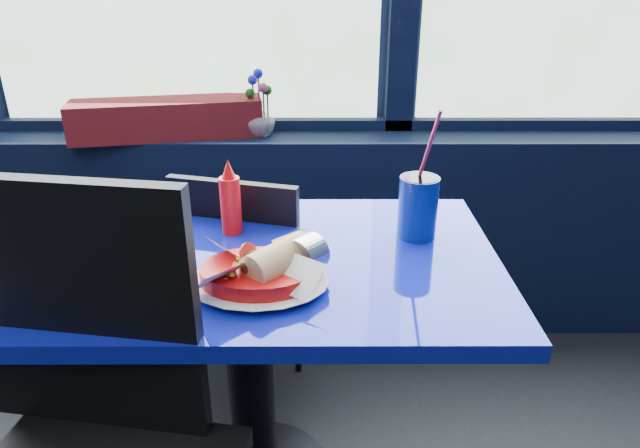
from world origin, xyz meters
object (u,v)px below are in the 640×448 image
at_px(near_table, 247,320).
at_px(soda_cup, 418,206).
at_px(flower_vase, 259,116).
at_px(food_basket, 262,272).
at_px(chair_near_back, 234,281).
at_px(chair_near_front, 84,441).
at_px(ketchup_bottle, 230,201).
at_px(planter_box, 167,118).

bearing_deg(near_table, soda_cup, 14.24).
xyz_separation_m(flower_vase, food_basket, (0.09, -0.99, -0.09)).
bearing_deg(chair_near_back, food_basket, 121.91).
height_order(near_table, food_basket, food_basket).
xyz_separation_m(chair_near_front, ketchup_bottle, (0.20, 0.56, 0.23)).
distance_m(chair_near_front, food_basket, 0.45).
relative_size(planter_box, food_basket, 2.05).
xyz_separation_m(near_table, flower_vase, (-0.04, 0.85, 0.30)).
bearing_deg(near_table, flower_vase, 92.43).
xyz_separation_m(chair_near_back, food_basket, (0.14, -0.46, 0.29)).
xyz_separation_m(planter_box, ketchup_bottle, (0.33, -0.71, -0.03)).
relative_size(near_table, ketchup_bottle, 6.16).
bearing_deg(near_table, chair_near_front, -119.27).
relative_size(near_table, planter_box, 1.78).
height_order(chair_near_front, ketchup_bottle, chair_near_front).
bearing_deg(ketchup_bottle, chair_near_front, -109.53).
bearing_deg(near_table, chair_near_back, 104.08).
bearing_deg(planter_box, ketchup_bottle, -76.15).
xyz_separation_m(planter_box, flower_vase, (0.33, 0.01, 0.01)).
distance_m(chair_near_front, soda_cup, 0.88).
height_order(chair_near_back, planter_box, planter_box).
height_order(near_table, flower_vase, flower_vase).
height_order(chair_near_front, soda_cup, soda_cup).
bearing_deg(chair_near_back, flower_vase, -79.74).
xyz_separation_m(chair_near_front, soda_cup, (0.66, 0.54, 0.23)).
height_order(planter_box, ketchup_bottle, ketchup_bottle).
height_order(chair_near_back, flower_vase, flower_vase).
bearing_deg(food_basket, chair_near_back, 83.61).
xyz_separation_m(near_table, planter_box, (-0.37, 0.84, 0.30)).
bearing_deg(flower_vase, planter_box, -177.70).
height_order(chair_near_front, food_basket, chair_near_front).
relative_size(chair_near_front, soda_cup, 3.19).
relative_size(planter_box, flower_vase, 2.83).
distance_m(chair_near_back, food_basket, 0.56).
xyz_separation_m(chair_near_back, soda_cup, (0.51, -0.21, 0.34)).
distance_m(chair_near_back, flower_vase, 0.65).
xyz_separation_m(near_table, ketchup_bottle, (-0.04, 0.13, 0.27)).
bearing_deg(flower_vase, chair_near_back, -94.83).
distance_m(near_table, ketchup_bottle, 0.30).
relative_size(food_basket, soda_cup, 1.00).
height_order(planter_box, soda_cup, soda_cup).
relative_size(flower_vase, food_basket, 0.73).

